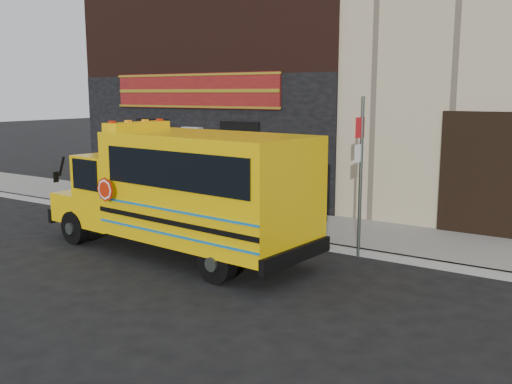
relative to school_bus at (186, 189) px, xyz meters
The scene contains 8 objects.
ground 1.99m from the school_bus, 21.05° to the right, with size 120.00×120.00×0.00m, color black.
curb 2.84m from the school_bus, 60.41° to the left, with size 40.00×0.20×0.15m, color gray.
sidewalk 4.09m from the school_bus, 71.56° to the left, with size 40.00×3.00×0.15m, color gray.
building 11.07m from the school_bus, 83.34° to the left, with size 20.00×10.70×12.00m.
school_bus is the anchor object (origin of this frame).
sign_pole 3.82m from the school_bus, 32.31° to the left, with size 0.10×0.31×3.51m.
bicycle 1.00m from the school_bus, 37.56° to the left, with size 0.53×1.86×1.12m, color black.
cyclist 0.66m from the school_bus, 41.26° to the left, with size 0.68×0.44×1.86m, color #111334.
Camera 1 is at (6.82, -8.96, 3.58)m, focal length 40.00 mm.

